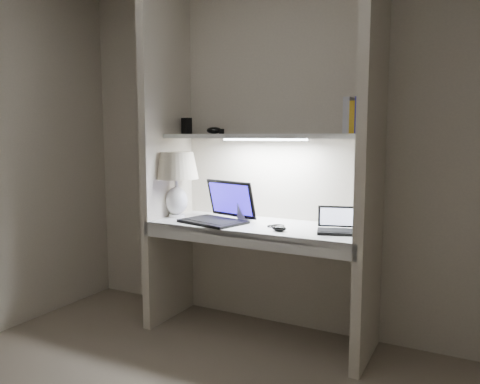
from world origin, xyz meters
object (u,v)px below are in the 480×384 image
Objects in this scene: table_lamp at (176,173)px; book_row at (362,116)px; laptop_netbook at (337,226)px; speaker at (245,210)px; laptop_main at (220,213)px.

table_lamp is 1.35m from book_row.
laptop_netbook is 2.08× the size of speaker.
table_lamp reaches higher than laptop_netbook.
book_row reaches higher than table_lamp.
book_row is at bearing 30.60° from laptop_netbook.
laptop_netbook is at bearing 16.47° from laptop_main.
speaker is 1.01m from book_row.
laptop_netbook reaches higher than speaker.
table_lamp is 0.57m from speaker.
table_lamp reaches higher than speaker.
table_lamp is 3.43× the size of speaker.
table_lamp is at bearing 163.42° from laptop_netbook.
table_lamp is at bearing 172.67° from speaker.
speaker is at bearing 13.15° from table_lamp.
table_lamp is 1.65× the size of laptop_netbook.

